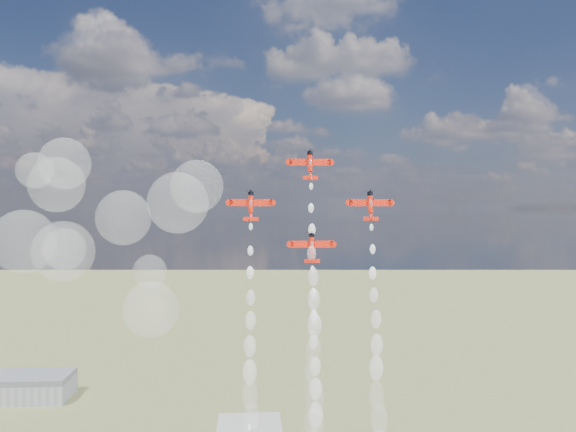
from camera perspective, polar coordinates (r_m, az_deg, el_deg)
The scene contains 9 objects.
hangar at distance 363.01m, azimuth -23.62°, elevation -14.43°, with size 50.00×28.00×13.00m.
plane_lead at distance 161.10m, azimuth 2.09°, elevation 4.83°, with size 11.10×3.86×7.85m.
plane_left at distance 157.63m, azimuth -3.51°, elevation 1.01°, with size 11.10×3.86×7.85m.
plane_right at distance 160.87m, azimuth 7.72°, elevation 1.00°, with size 11.10×3.86×7.85m.
plane_slot at distance 156.60m, azimuth 2.25°, elevation -2.92°, with size 11.10×3.86×7.85m.
smoke_trail_lead at distance 155.37m, azimuth 2.42°, elevation -14.26°, with size 5.26×15.00×61.74m.
smoke_trail_left at distance 155.46m, azimuth -3.50°, elevation -18.33°, with size 5.89×15.55×61.07m.
smoke_trail_right at distance 158.72m, azimuth 8.43°, elevation -18.07°, with size 5.41×15.49×61.67m.
drifted_smoke_cloud at distance 181.48m, azimuth -16.51°, elevation -0.75°, with size 60.45×38.74×56.58m.
Camera 1 is at (-0.81, -149.65, 100.86)m, focal length 38.00 mm.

